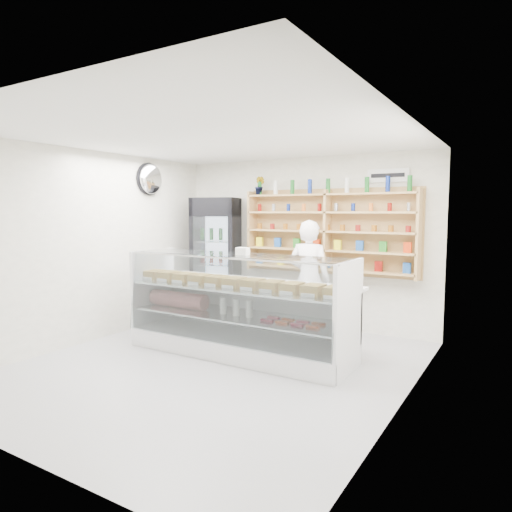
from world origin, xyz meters
The scene contains 8 objects.
room centered at (0.00, 0.00, 1.40)m, with size 5.00×5.00×5.00m.
display_counter centered at (-0.03, 0.57, 0.37)m, with size 3.11×0.93×1.35m.
shop_worker centered at (0.43, 1.81, 0.89)m, with size 0.65×0.43×1.79m, color white.
drinks_cooler centered at (-1.52, 2.14, 1.08)m, with size 0.97×0.96×2.15m.
wall_shelving centered at (0.50, 2.34, 1.59)m, with size 2.84×0.28×1.33m.
potted_plant centered at (-0.75, 2.34, 2.35)m, with size 0.17×0.14×0.31m, color #1E6626.
security_mirror centered at (-2.17, 1.20, 2.45)m, with size 0.15×0.50×0.50m, color silver.
wall_sign centered at (1.40, 2.47, 2.45)m, with size 0.62×0.03×0.20m, color white.
Camera 1 is at (3.27, -4.45, 1.91)m, focal length 32.00 mm.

